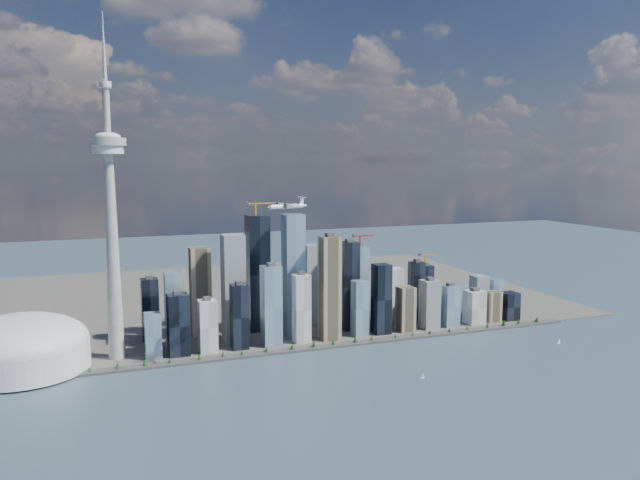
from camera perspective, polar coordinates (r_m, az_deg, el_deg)
name	(u,v)px	position (r m, az deg, el deg)	size (l,w,h in m)	color
ground	(360,403)	(873.12, 3.72, -14.65)	(4000.00, 4000.00, 0.00)	#2F4652
seawall	(301,349)	(1091.89, -1.74, -9.96)	(1100.00, 22.00, 4.00)	#383838
land	(241,296)	(1511.20, -7.26, -5.14)	(1400.00, 900.00, 3.00)	#4C4C47
shoreline_trees	(301,345)	(1089.90, -1.74, -9.62)	(960.53, 7.20, 8.80)	#3F2D1E
skyscraper_cluster	(316,294)	(1171.27, -0.36, -5.00)	(736.00, 142.00, 246.56)	black
needle_tower	(111,217)	(1051.92, -18.57, 2.01)	(56.00, 56.00, 550.50)	gray
dome_stadium	(22,347)	(1081.70, -25.63, -8.80)	(200.00, 200.00, 86.00)	silver
airplane	(287,206)	(934.60, -3.02, 3.15)	(68.03, 60.57, 16.71)	white
sailboat_west	(423,376)	(972.51, 9.38, -12.18)	(7.34, 2.76, 10.13)	white
sailboat_east	(559,342)	(1208.59, 21.01, -8.67)	(7.78, 3.10, 10.74)	white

